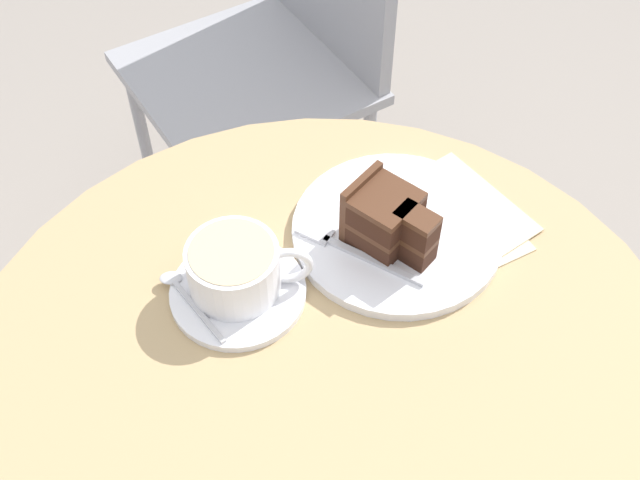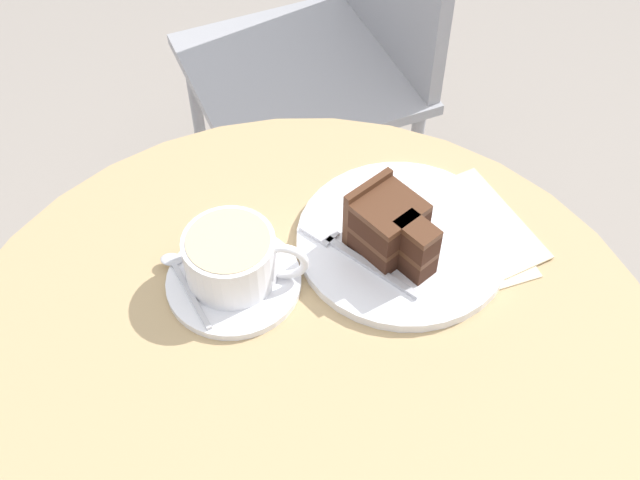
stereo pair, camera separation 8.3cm
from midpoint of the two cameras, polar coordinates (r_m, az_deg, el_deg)
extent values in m
cylinder|color=tan|center=(0.80, -2.61, -10.29)|extent=(0.74, 0.74, 0.03)
cylinder|color=white|center=(0.84, -8.67, -3.87)|extent=(0.14, 0.14, 0.01)
cylinder|color=white|center=(0.82, -9.06, -2.21)|extent=(0.10, 0.10, 0.06)
cylinder|color=#D6B789|center=(0.80, -9.29, -1.04)|extent=(0.09, 0.09, 0.00)
torus|color=white|center=(0.82, -5.20, -2.02)|extent=(0.05, 0.01, 0.05)
cube|color=#B7B7BC|center=(0.83, -11.50, -5.20)|extent=(0.06, 0.08, 0.00)
ellipsoid|color=#B7B7BC|center=(0.86, -13.30, -2.81)|extent=(0.02, 0.02, 0.00)
cylinder|color=white|center=(0.89, 2.84, 0.48)|extent=(0.23, 0.23, 0.01)
cube|color=#381E14|center=(0.86, 1.64, 0.60)|extent=(0.09, 0.09, 0.03)
cube|color=#381E14|center=(0.85, 3.85, -0.75)|extent=(0.05, 0.05, 0.03)
cube|color=#4C2B19|center=(0.85, 1.67, 1.32)|extent=(0.09, 0.09, 0.01)
cube|color=#4C2B19|center=(0.83, 3.91, -0.05)|extent=(0.05, 0.05, 0.01)
cube|color=#381E14|center=(0.84, 1.69, 2.05)|extent=(0.09, 0.09, 0.03)
cube|color=#381E14|center=(0.82, 3.97, 0.68)|extent=(0.05, 0.05, 0.03)
cube|color=#4C2B19|center=(0.83, 1.72, 2.81)|extent=(0.09, 0.09, 0.01)
cube|color=#4C2B19|center=(0.81, 4.03, 1.43)|extent=(0.05, 0.05, 0.01)
cube|color=#4C2B19|center=(0.86, 0.14, 2.57)|extent=(0.05, 0.05, 0.07)
cube|color=#B7B7BC|center=(0.85, 1.01, -1.65)|extent=(0.10, 0.07, 0.00)
cube|color=#B7B7BC|center=(0.87, -3.40, 0.40)|extent=(0.04, 0.04, 0.00)
cube|color=beige|center=(0.90, 5.32, 0.81)|extent=(0.22, 0.22, 0.00)
cube|color=beige|center=(0.91, 6.44, 1.36)|extent=(0.21, 0.21, 0.00)
cylinder|color=#9E9EA3|center=(1.69, -13.61, 6.07)|extent=(0.02, 0.02, 0.44)
cylinder|color=#9E9EA3|center=(1.48, -8.77, -1.22)|extent=(0.02, 0.02, 0.44)
cylinder|color=#9E9EA3|center=(1.78, -4.01, 10.05)|extent=(0.02, 0.02, 0.44)
cylinder|color=#9E9EA3|center=(1.58, 1.77, 3.63)|extent=(0.02, 0.02, 0.44)
cube|color=#9E9EA3|center=(1.47, -6.96, 11.32)|extent=(0.51, 0.51, 0.02)
camera|label=1|loc=(0.04, -92.87, -3.44)|focal=45.00mm
camera|label=2|loc=(0.04, 87.13, 3.44)|focal=45.00mm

